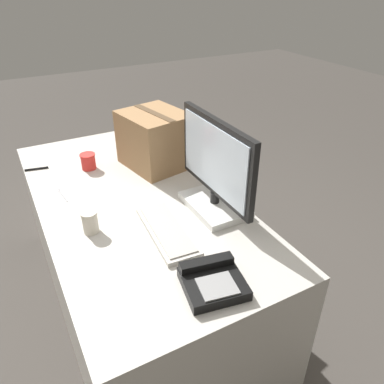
# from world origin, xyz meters

# --- Properties ---
(ground_plane) EXTENTS (12.00, 12.00, 0.00)m
(ground_plane) POSITION_xyz_m (0.00, 0.00, 0.00)
(ground_plane) COLOR #47423D
(office_desk) EXTENTS (1.80, 0.90, 0.74)m
(office_desk) POSITION_xyz_m (0.00, 0.00, 0.37)
(office_desk) COLOR beige
(office_desk) RESTS_ON ground_plane
(monitor) EXTENTS (0.57, 0.23, 0.45)m
(monitor) POSITION_xyz_m (0.29, 0.31, 0.93)
(monitor) COLOR white
(monitor) RESTS_ON office_desk
(keyboard) EXTENTS (0.43, 0.18, 0.03)m
(keyboard) POSITION_xyz_m (0.36, 0.03, 0.75)
(keyboard) COLOR beige
(keyboard) RESTS_ON office_desk
(desk_phone) EXTENTS (0.24, 0.25, 0.07)m
(desk_phone) POSITION_xyz_m (0.73, 0.04, 0.76)
(desk_phone) COLOR black
(desk_phone) RESTS_ON office_desk
(paper_cup_left) EXTENTS (0.09, 0.09, 0.09)m
(paper_cup_left) POSITION_xyz_m (-0.41, -0.11, 0.78)
(paper_cup_left) COLOR red
(paper_cup_left) RESTS_ON office_desk
(paper_cup_right) EXTENTS (0.07, 0.07, 0.10)m
(paper_cup_right) POSITION_xyz_m (0.19, -0.26, 0.79)
(paper_cup_right) COLOR beige
(paper_cup_right) RESTS_ON office_desk
(spoon) EXTENTS (0.16, 0.04, 0.00)m
(spoon) POSITION_xyz_m (-0.21, -0.31, 0.74)
(spoon) COLOR #B2B2B7
(spoon) RESTS_ON office_desk
(cardboard_box) EXTENTS (0.41, 0.38, 0.32)m
(cardboard_box) POSITION_xyz_m (-0.28, 0.26, 0.89)
(cardboard_box) COLOR #9E754C
(cardboard_box) RESTS_ON office_desk
(pen_marker) EXTENTS (0.04, 0.13, 0.01)m
(pen_marker) POSITION_xyz_m (-0.54, -0.38, 0.74)
(pen_marker) COLOR black
(pen_marker) RESTS_ON office_desk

